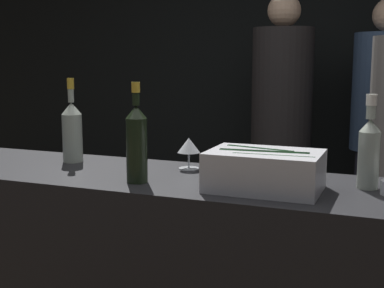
{
  "coord_description": "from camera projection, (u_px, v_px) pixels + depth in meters",
  "views": [
    {
      "loc": [
        0.71,
        -1.47,
        1.38
      ],
      "look_at": [
        0.0,
        0.3,
        1.08
      ],
      "focal_mm": 50.0,
      "sensor_mm": 36.0,
      "label": 1
    }
  ],
  "objects": [
    {
      "name": "wall_back_chalkboard",
      "position": [
        306.0,
        56.0,
        3.99
      ],
      "size": [
        6.4,
        0.06,
        2.8
      ],
      "color": "black",
      "rests_on": "ground_plane"
    },
    {
      "name": "ice_bin_with_bottles",
      "position": [
        265.0,
        168.0,
        1.74
      ],
      "size": [
        0.36,
        0.25,
        0.13
      ],
      "color": "silver",
      "rests_on": "bar_counter"
    },
    {
      "name": "wine_glass",
      "position": [
        189.0,
        147.0,
        2.07
      ],
      "size": [
        0.09,
        0.09,
        0.12
      ],
      "color": "silver",
      "rests_on": "bar_counter"
    },
    {
      "name": "rose_wine_bottle",
      "position": [
        72.0,
        130.0,
        2.21
      ],
      "size": [
        0.08,
        0.08,
        0.35
      ],
      "color": "#9EA899",
      "rests_on": "bar_counter"
    },
    {
      "name": "champagne_bottle",
      "position": [
        137.0,
        141.0,
        1.84
      ],
      "size": [
        0.07,
        0.07,
        0.35
      ],
      "color": "black",
      "rests_on": "bar_counter"
    },
    {
      "name": "white_wine_bottle",
      "position": [
        369.0,
        149.0,
        1.75
      ],
      "size": [
        0.07,
        0.07,
        0.31
      ],
      "color": "#9EA899",
      "rests_on": "bar_counter"
    },
    {
      "name": "person_in_hoodie",
      "position": [
        281.0,
        119.0,
        3.47
      ],
      "size": [
        0.39,
        0.39,
        1.78
      ],
      "rotation": [
        0.0,
        0.0,
        -1.56
      ],
      "color": "black",
      "rests_on": "ground_plane"
    },
    {
      "name": "person_blond_tee",
      "position": [
        384.0,
        124.0,
        3.39
      ],
      "size": [
        0.41,
        0.41,
        1.75
      ],
      "rotation": [
        0.0,
        0.0,
        1.0
      ],
      "color": "black",
      "rests_on": "ground_plane"
    }
  ]
}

